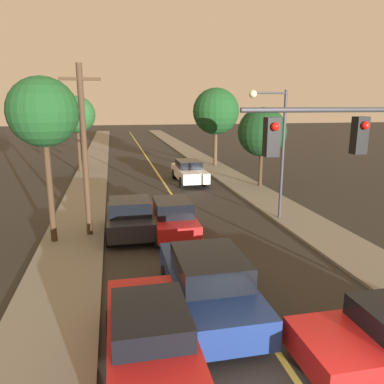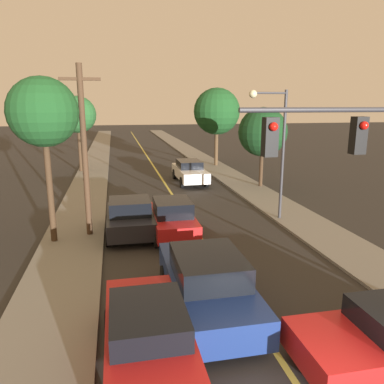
{
  "view_description": "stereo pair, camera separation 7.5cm",
  "coord_description": "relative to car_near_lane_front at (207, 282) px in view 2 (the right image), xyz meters",
  "views": [
    {
      "loc": [
        -3.47,
        -4.23,
        5.57
      ],
      "look_at": [
        0.0,
        12.21,
        1.6
      ],
      "focal_mm": 35.0,
      "sensor_mm": 36.0,
      "label": 1
    },
    {
      "loc": [
        -3.4,
        -4.25,
        5.57
      ],
      "look_at": [
        0.0,
        12.21,
        1.6
      ],
      "focal_mm": 35.0,
      "sensor_mm": 36.0,
      "label": 2
    }
  ],
  "objects": [
    {
      "name": "tree_left_far",
      "position": [
        -5.09,
        22.96,
        3.83
      ],
      "size": [
        2.95,
        2.95,
        6.09
      ],
      "color": "#3D2B1C",
      "rests_on": "ground"
    },
    {
      "name": "tree_right_far",
      "position": [
        7.35,
        14.47,
        2.88
      ],
      "size": [
        3.23,
        3.23,
        5.26
      ],
      "color": "#3D2B1C",
      "rests_on": "ground"
    },
    {
      "name": "car_near_lane_second",
      "position": [
        0.0,
        6.19,
        -0.05
      ],
      "size": [
        1.84,
        4.14,
        1.63
      ],
      "color": "red",
      "rests_on": "ground"
    },
    {
      "name": "tree_left_near",
      "position": [
        -4.87,
        6.27,
        4.36
      ],
      "size": [
        2.65,
        2.65,
        6.48
      ],
      "color": "#3D2B1C",
      "rests_on": "ground"
    },
    {
      "name": "sidewalk_right",
      "position": [
        6.4,
        31.24,
        -0.81
      ],
      "size": [
        2.5,
        80.0,
        0.12
      ],
      "color": "gray",
      "rests_on": "ground"
    },
    {
      "name": "car_near_lane_front",
      "position": [
        0.0,
        0.0,
        0.0
      ],
      "size": [
        2.1,
        5.07,
        1.73
      ],
      "color": "navy",
      "rests_on": "ground"
    },
    {
      "name": "car_outer_lane_second",
      "position": [
        -1.77,
        6.62,
        -0.06
      ],
      "size": [
        2.06,
        3.85,
        1.64
      ],
      "color": "black",
      "rests_on": "ground"
    },
    {
      "name": "tree_right_near",
      "position": [
        6.73,
        23.7,
        4.04
      ],
      "size": [
        4.09,
        4.09,
        6.85
      ],
      "color": "#4C3823",
      "rests_on": "ground"
    },
    {
      "name": "car_far_oncoming",
      "position": [
        2.94,
        17.07,
        -0.03
      ],
      "size": [
        1.94,
        5.19,
        1.59
      ],
      "rotation": [
        0.0,
        0.0,
        3.14
      ],
      "color": "white",
      "rests_on": "ground"
    },
    {
      "name": "utility_pole_left",
      "position": [
        -3.5,
        6.82,
        2.9
      ],
      "size": [
        1.6,
        0.24,
        7.0
      ],
      "color": "#422D1E",
      "rests_on": "ground"
    },
    {
      "name": "sidewalk_left",
      "position": [
        -4.15,
        31.24,
        -0.81
      ],
      "size": [
        2.5,
        80.0,
        0.12
      ],
      "color": "gray",
      "rests_on": "ground"
    },
    {
      "name": "car_outer_lane_front",
      "position": [
        -1.77,
        -1.96,
        -0.08
      ],
      "size": [
        1.88,
        4.42,
        1.54
      ],
      "color": "red",
      "rests_on": "ground"
    },
    {
      "name": "traffic_signal_mast",
      "position": [
        3.82,
        -0.89,
        3.26
      ],
      "size": [
        5.17,
        0.42,
        5.56
      ],
      "color": "#333338",
      "rests_on": "ground"
    },
    {
      "name": "road_surface",
      "position": [
        1.13,
        31.24,
        -0.87
      ],
      "size": [
        8.05,
        80.0,
        0.01
      ],
      "color": "#2D2B28",
      "rests_on": "ground"
    },
    {
      "name": "streetlamp_right",
      "position": [
        5.03,
        7.37,
        3.24
      ],
      "size": [
        1.85,
        0.36,
        6.08
      ],
      "color": "#333338",
      "rests_on": "ground"
    }
  ]
}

